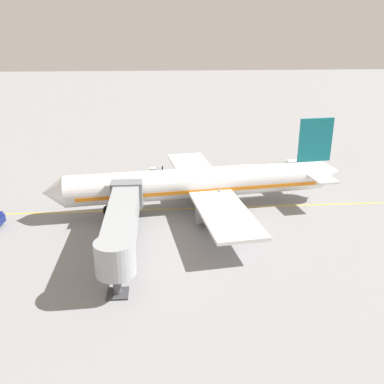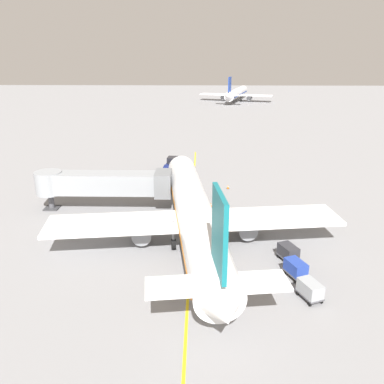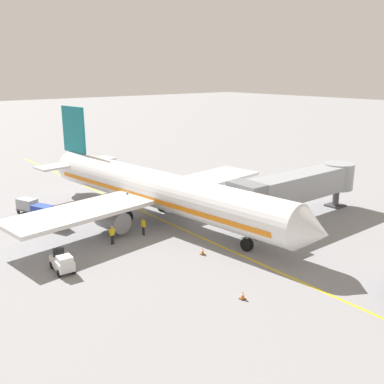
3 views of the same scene
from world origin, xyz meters
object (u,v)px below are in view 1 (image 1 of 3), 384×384
at_px(baggage_cart_third_in_train, 265,174).
at_px(safety_cone_nose_left, 70,195).
at_px(jet_bridge, 122,222).
at_px(safety_cone_nose_right, 124,201).
at_px(baggage_tug_lead, 157,172).
at_px(baggage_cart_second_in_train, 243,176).
at_px(parked_airliner, 201,183).
at_px(ground_crew_loader, 177,191).
at_px(baggage_cart_front, 223,176).
at_px(ground_crew_wing_walker, 175,183).

xyz_separation_m(baggage_cart_third_in_train, safety_cone_nose_left, (-4.84, 27.41, -0.66)).
relative_size(jet_bridge, safety_cone_nose_right, 28.86).
height_order(baggage_tug_lead, baggage_cart_second_in_train, baggage_tug_lead).
bearing_deg(baggage_tug_lead, parked_airliner, -156.23).
bearing_deg(jet_bridge, baggage_tug_lead, -7.98).
distance_m(parked_airliner, safety_cone_nose_right, 10.29).
height_order(baggage_cart_third_in_train, ground_crew_loader, ground_crew_loader).
bearing_deg(ground_crew_loader, parked_airliner, -140.19).
bearing_deg(baggage_cart_second_in_train, ground_crew_loader, 119.86).
relative_size(baggage_tug_lead, safety_cone_nose_left, 4.38).
bearing_deg(safety_cone_nose_left, baggage_tug_lead, -56.64).
bearing_deg(baggage_cart_second_in_train, baggage_cart_front, 90.94).
xyz_separation_m(baggage_cart_third_in_train, safety_cone_nose_right, (-7.51, 20.10, -0.66)).
distance_m(parked_airliner, baggage_tug_lead, 13.66).
relative_size(jet_bridge, baggage_cart_third_in_train, 5.79).
height_order(baggage_cart_second_in_train, baggage_cart_third_in_train, same).
xyz_separation_m(baggage_tug_lead, baggage_cart_third_in_train, (-2.78, -15.84, 0.24)).
relative_size(baggage_tug_lead, baggage_cart_third_in_train, 0.88).
bearing_deg(safety_cone_nose_right, baggage_cart_second_in_train, -67.03).
bearing_deg(ground_crew_wing_walker, baggage_tug_lead, 23.50).
relative_size(baggage_cart_second_in_train, ground_crew_loader, 1.74).
relative_size(jet_bridge, ground_crew_loader, 10.08).
xyz_separation_m(baggage_cart_front, safety_cone_nose_left, (-4.38, 21.08, -0.66)).
relative_size(ground_crew_loader, safety_cone_nose_right, 2.86).
bearing_deg(ground_crew_loader, baggage_cart_second_in_train, -60.14).
distance_m(baggage_cart_front, baggage_cart_third_in_train, 6.35).
xyz_separation_m(safety_cone_nose_left, safety_cone_nose_right, (-2.68, -7.31, 0.00)).
distance_m(baggage_tug_lead, safety_cone_nose_left, 13.86).
xyz_separation_m(ground_crew_wing_walker, safety_cone_nose_left, (-2.05, 13.99, -0.66)).
relative_size(baggage_cart_front, baggage_cart_third_in_train, 1.00).
distance_m(parked_airliner, baggage_cart_third_in_train, 14.29).
distance_m(baggage_cart_second_in_train, ground_crew_loader, 11.44).
distance_m(ground_crew_wing_walker, ground_crew_loader, 3.33).
distance_m(baggage_cart_third_in_train, safety_cone_nose_right, 21.47).
height_order(ground_crew_loader, safety_cone_nose_left, ground_crew_loader).
relative_size(baggage_cart_front, baggage_cart_second_in_train, 1.00).
distance_m(baggage_cart_second_in_train, safety_cone_nose_left, 24.48).
height_order(baggage_cart_front, ground_crew_wing_walker, ground_crew_wing_walker).
distance_m(baggage_tug_lead, ground_crew_loader, 9.26).
bearing_deg(ground_crew_wing_walker, baggage_cart_front, -71.86).
bearing_deg(ground_crew_loader, safety_cone_nose_left, 84.87).
xyz_separation_m(jet_bridge, baggage_cart_front, (20.50, -12.84, -2.51)).
height_order(parked_airliner, baggage_cart_front, parked_airliner).
relative_size(baggage_cart_third_in_train, safety_cone_nose_left, 4.99).
bearing_deg(baggage_cart_front, parked_airliner, 155.65).
distance_m(safety_cone_nose_left, safety_cone_nose_right, 7.79).
bearing_deg(parked_airliner, baggage_tug_lead, 23.77).
relative_size(baggage_cart_third_in_train, ground_crew_loader, 1.74).
bearing_deg(jet_bridge, ground_crew_wing_walker, -17.55).
distance_m(jet_bridge, baggage_cart_front, 24.31).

